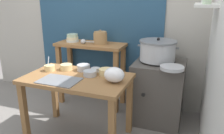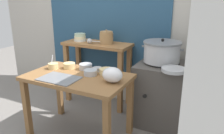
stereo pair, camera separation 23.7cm
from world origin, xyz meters
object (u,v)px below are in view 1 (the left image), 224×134
at_px(bowl_stack_enamel, 73,38).
at_px(prep_bowl_1, 84,67).
at_px(stove_block, 158,91).
at_px(serving_tray, 59,80).
at_px(wide_pan, 172,68).
at_px(steamer_pot, 158,50).
at_px(clay_pot, 100,38).
at_px(prep_bowl_4, 96,69).
at_px(prep_table, 77,86).
at_px(prep_bowl_0, 50,68).
at_px(prep_bowl_2, 66,67).
at_px(prep_bowl_5, 90,73).
at_px(prep_bowl_3, 106,72).
at_px(plastic_bag, 114,75).
at_px(back_shelf_table, 91,59).
at_px(ladle, 84,41).

bearing_deg(bowl_stack_enamel, prep_bowl_1, -51.68).
xyz_separation_m(stove_block, serving_tray, (-0.86, -0.86, 0.34)).
relative_size(bowl_stack_enamel, wide_pan, 0.69).
bearing_deg(bowl_stack_enamel, steamer_pot, -5.17).
bearing_deg(bowl_stack_enamel, clay_pot, -0.09).
distance_m(stove_block, prep_bowl_4, 0.87).
bearing_deg(prep_table, bowl_stack_enamel, 121.94).
height_order(wide_pan, prep_bowl_0, prep_bowl_0).
distance_m(prep_bowl_2, prep_bowl_4, 0.34).
distance_m(stove_block, prep_bowl_5, 0.96).
relative_size(stove_block, prep_bowl_3, 5.01).
height_order(steamer_pot, clay_pot, clay_pot).
height_order(stove_block, prep_bowl_1, prep_bowl_1).
bearing_deg(prep_bowl_4, stove_block, 35.80).
xyz_separation_m(wide_pan, prep_bowl_5, (-0.80, -0.34, -0.05)).
distance_m(steamer_pot, prep_bowl_4, 0.79).
height_order(bowl_stack_enamel, prep_bowl_1, bowl_stack_enamel).
relative_size(stove_block, prep_bowl_4, 7.69).
bearing_deg(stove_block, steamer_pot, 153.38).
bearing_deg(plastic_bag, prep_bowl_1, 154.35).
bearing_deg(back_shelf_table, stove_block, -7.53).
bearing_deg(prep_bowl_4, wide_pan, 13.00).
xyz_separation_m(clay_pot, prep_bowl_3, (0.35, -0.66, -0.23)).
relative_size(prep_bowl_0, prep_bowl_1, 1.08).
xyz_separation_m(steamer_pot, prep_bowl_5, (-0.60, -0.64, -0.15)).
bearing_deg(plastic_bag, clay_pot, 121.31).
height_order(ladle, plastic_bag, ladle).
xyz_separation_m(plastic_bag, prep_bowl_3, (-0.15, 0.17, -0.04)).
bearing_deg(prep_bowl_0, bowl_stack_enamel, 99.80).
bearing_deg(clay_pot, prep_bowl_5, -75.02).
bearing_deg(bowl_stack_enamel, plastic_bag, -41.54).
height_order(wide_pan, prep_bowl_1, wide_pan).
bearing_deg(stove_block, clay_pot, 171.15).
relative_size(prep_table, prep_bowl_0, 6.90).
xyz_separation_m(serving_tray, prep_bowl_4, (0.22, 0.40, 0.02)).
relative_size(back_shelf_table, prep_bowl_3, 6.17).
distance_m(plastic_bag, wide_pan, 0.65).
relative_size(serving_tray, wide_pan, 1.57).
bearing_deg(clay_pot, prep_bowl_4, -71.85).
bearing_deg(prep_bowl_0, clay_pot, 68.47).
distance_m(serving_tray, wide_pan, 1.18).
bearing_deg(prep_bowl_1, stove_block, 31.33).
bearing_deg(prep_table, prep_bowl_3, 31.87).
xyz_separation_m(steamer_pot, bowl_stack_enamel, (-1.22, 0.11, 0.05)).
relative_size(prep_bowl_4, prep_bowl_5, 0.71).
bearing_deg(prep_bowl_0, back_shelf_table, 78.83).
bearing_deg(prep_bowl_1, serving_tray, -100.96).
height_order(bowl_stack_enamel, ladle, bowl_stack_enamel).
bearing_deg(prep_bowl_4, prep_bowl_1, -174.11).
bearing_deg(prep_bowl_2, prep_bowl_1, 14.17).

